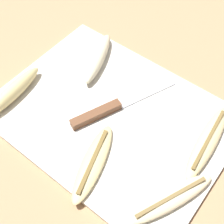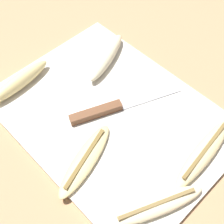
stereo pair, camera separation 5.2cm
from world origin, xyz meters
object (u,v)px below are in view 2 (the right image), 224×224
object	(u,v)px
knife	(106,109)
banana_cream_curved	(156,206)
banana_spotted_left	(85,160)
banana_golden_short	(20,81)
banana_mellow_near	(204,152)
banana_bright_far	(106,57)

from	to	relation	value
knife	banana_cream_curved	bearing A→B (deg)	1.40
banana_spotted_left	banana_cream_curved	bearing A→B (deg)	10.93
knife	banana_golden_short	xyz separation A→B (m)	(-0.19, -0.09, 0.01)
banana_spotted_left	banana_mellow_near	xyz separation A→B (m)	(0.15, 0.18, 0.00)
banana_spotted_left	banana_bright_far	size ratio (longest dim) A/B	1.08
banana_golden_short	banana_mellow_near	distance (m)	0.44
knife	banana_golden_short	bearing A→B (deg)	-131.70
banana_golden_short	banana_cream_curved	size ratio (longest dim) A/B	0.90
knife	banana_bright_far	distance (m)	0.15
banana_cream_curved	banana_spotted_left	bearing A→B (deg)	-169.07
banana_spotted_left	banana_golden_short	bearing A→B (deg)	175.26
banana_cream_curved	banana_bright_far	bearing A→B (deg)	150.13
knife	banana_cream_curved	xyz separation A→B (m)	(0.22, -0.08, 0.00)
banana_golden_short	banana_cream_curved	xyz separation A→B (m)	(0.41, 0.01, -0.01)
banana_bright_far	knife	bearing A→B (deg)	-43.55
banana_spotted_left	banana_mellow_near	bearing A→B (deg)	49.45
banana_golden_short	banana_mellow_near	size ratio (longest dim) A/B	0.84
banana_cream_curved	knife	bearing A→B (deg)	159.00
banana_golden_short	banana_spotted_left	world-z (taller)	banana_golden_short
knife	banana_cream_curved	world-z (taller)	banana_cream_curved
banana_golden_short	banana_mellow_near	bearing A→B (deg)	21.42
banana_bright_far	banana_golden_short	bearing A→B (deg)	-112.55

